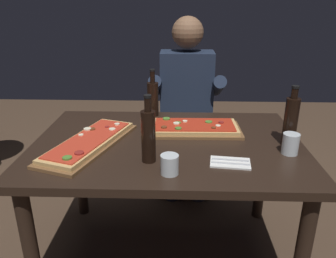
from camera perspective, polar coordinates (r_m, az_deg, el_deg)
ground_plane at (r=2.16m, az=-0.05°, el=-20.41°), size 6.40×6.40×0.00m
dining_table at (r=1.79m, az=-0.05°, el=-4.91°), size 1.40×0.96×0.74m
pizza_rectangular_front at (r=1.89m, az=4.50°, el=0.21°), size 0.52×0.27×0.05m
pizza_rectangular_left at (r=1.74m, az=-13.29°, el=-2.23°), size 0.42×0.67×0.05m
wine_bottle_dark at (r=2.11m, az=-2.61°, el=5.36°), size 0.07×0.07×0.30m
oil_bottle_amber at (r=1.77m, az=20.23°, el=1.36°), size 0.07×0.07×0.31m
vinegar_bottle_green at (r=1.50m, az=-3.37°, el=-0.98°), size 0.07×0.07×0.32m
tumbler_near_camera at (r=1.43m, az=0.28°, el=-6.28°), size 0.08×0.08×0.09m
tumbler_far_side at (r=1.71m, az=20.16°, el=-2.58°), size 0.08×0.08×0.10m
napkin_cutlery_set at (r=1.55m, az=10.58°, el=-5.68°), size 0.19×0.13×0.01m
diner_chair at (r=2.64m, az=3.01°, el=0.26°), size 0.44×0.44×0.87m
seated_diner at (r=2.44m, az=3.17°, el=4.83°), size 0.53×0.41×1.33m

